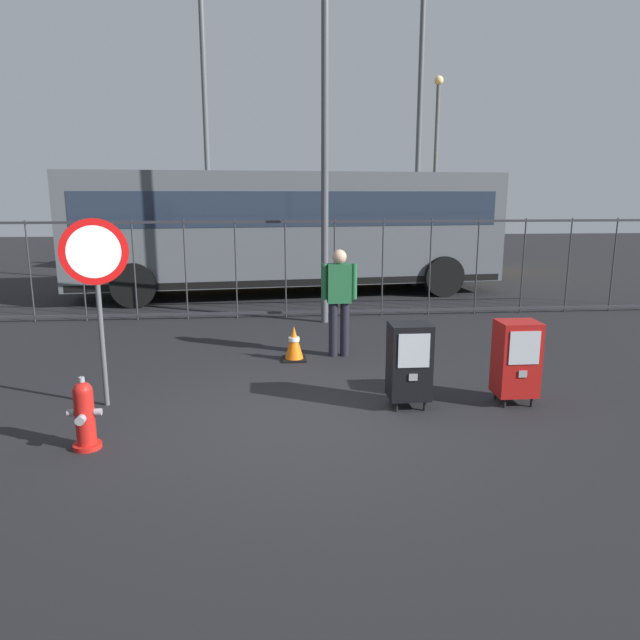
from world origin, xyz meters
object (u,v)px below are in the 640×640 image
Objects in this scene: fire_hydrant at (85,415)px; bus_far at (326,218)px; stop_sign at (96,274)px; street_light_near_left at (419,116)px; street_light_near_right at (436,156)px; pedestrian at (339,296)px; newspaper_box_secondary at (516,358)px; newspaper_box_primary at (409,361)px; street_light_far_left at (325,82)px; traffic_cone at (294,344)px; street_light_far_right at (205,102)px; bus_near at (288,226)px.

bus_far reaches higher than fire_hydrant.
bus_far reaches higher than stop_sign.
street_light_near_right is at bearing 69.11° from street_light_near_left.
pedestrian is (2.93, 3.17, 0.60)m from fire_hydrant.
street_light_near_left is at bearing 56.10° from stop_sign.
pedestrian reaches higher than fire_hydrant.
newspaper_box_secondary is at bearing -96.78° from street_light_near_left.
bus_far is (0.30, 12.79, 1.14)m from newspaper_box_primary.
pedestrian is 0.26× the size of street_light_near_right.
newspaper_box_primary is 0.16× the size of street_light_near_right.
street_light_far_left reaches higher than street_light_near_right.
fire_hydrant is at bearing -126.53° from traffic_cone.
street_light_near_left is at bearing -52.14° from bus_far.
pedestrian is (3.05, 1.94, -0.65)m from stop_sign.
newspaper_box_primary is at bearing -84.96° from bus_far.
street_light_far_left reaches higher than fire_hydrant.
street_light_far_left is (3.07, 4.41, 2.90)m from stop_sign.
stop_sign is at bearing -119.55° from street_light_near_right.
street_light_far_right is (-7.51, -5.05, 1.00)m from street_light_near_right.
street_light_near_right reaches higher than pedestrian.
street_light_near_left is at bearing 67.09° from pedestrian.
street_light_near_left is 1.21× the size of street_light_near_right.
pedestrian is at bearing -112.07° from street_light_near_right.
street_light_far_right is (-2.04, 1.05, 3.07)m from bus_near.
bus_far is at bearing 81.65° from traffic_cone.
stop_sign is 16.30m from street_light_near_right.
newspaper_box_secondary is 10.19m from street_light_near_left.
street_light_far_right is at bearing 179.60° from street_light_near_left.
stop_sign is at bearing -124.85° from street_light_far_left.
newspaper_box_secondary is 0.46× the size of stop_sign.
pedestrian is 10.54m from bus_far.
stop_sign reaches higher than traffic_cone.
street_light_near_right reaches higher than bus_far.
bus_near is at bearing -27.19° from street_light_far_right.
newspaper_box_secondary is 1.92× the size of traffic_cone.
traffic_cone is 0.06× the size of street_light_far_right.
stop_sign is at bearing -113.56° from bus_near.
bus_far is 1.36× the size of street_light_far_left.
newspaper_box_primary is 12.85m from bus_far.
newspaper_box_primary is at bearing -106.81° from street_light_near_right.
bus_far is at bearing 44.68° from street_light_far_right.
street_light_far_right reaches higher than newspaper_box_primary.
street_light_near_right reaches higher than newspaper_box_secondary.
pedestrian is 0.20× the size of street_light_far_right.
traffic_cone is 13.97m from street_light_near_right.
fire_hydrant is at bearing -132.71° from pedestrian.
stop_sign is 0.21× the size of bus_near.
traffic_cone is 8.75m from street_light_far_right.
newspaper_box_secondary is 0.13× the size of street_light_far_left.
newspaper_box_primary is at bearing -71.42° from street_light_far_right.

